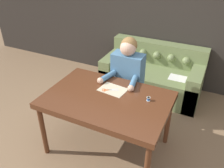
{
  "coord_description": "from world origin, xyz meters",
  "views": [
    {
      "loc": [
        0.97,
        -1.88,
        2.3
      ],
      "look_at": [
        -0.06,
        0.24,
        0.88
      ],
      "focal_mm": 38.0,
      "sensor_mm": 36.0,
      "label": 1
    }
  ],
  "objects": [
    {
      "name": "person",
      "position": [
        -0.06,
        0.72,
        0.66
      ],
      "size": [
        0.49,
        0.57,
        1.28
      ],
      "color": "#33281E",
      "rests_on": "ground_plane"
    },
    {
      "name": "couch",
      "position": [
        0.04,
        1.66,
        0.3
      ],
      "size": [
        1.64,
        0.84,
        0.82
      ],
      "color": "olive",
      "rests_on": "ground_plane"
    },
    {
      "name": "thread_spool",
      "position": [
        0.39,
        0.24,
        0.8
      ],
      "size": [
        0.04,
        0.04,
        0.05
      ],
      "color": "#3366B2",
      "rests_on": "dining_table"
    },
    {
      "name": "wall_back",
      "position": [
        0.0,
        2.08,
        1.3
      ],
      "size": [
        8.0,
        0.06,
        2.6
      ],
      "color": "#2D2823",
      "rests_on": "ground_plane"
    },
    {
      "name": "dining_table",
      "position": [
        -0.05,
        0.1,
        0.7
      ],
      "size": [
        1.42,
        0.95,
        0.78
      ],
      "color": "#562D19",
      "rests_on": "ground_plane"
    },
    {
      "name": "pattern_paper_main",
      "position": [
        -0.06,
        0.27,
        0.78
      ],
      "size": [
        0.34,
        0.26,
        0.0
      ],
      "color": "beige",
      "rests_on": "dining_table"
    },
    {
      "name": "ground_plane",
      "position": [
        0.0,
        0.0,
        0.0
      ],
      "size": [
        16.0,
        16.0,
        0.0
      ],
      "primitive_type": "plane",
      "color": "#846647"
    },
    {
      "name": "scissors",
      "position": [
        -0.12,
        0.23,
        0.78
      ],
      "size": [
        0.19,
        0.15,
        0.01
      ],
      "color": "silver",
      "rests_on": "dining_table"
    }
  ]
}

